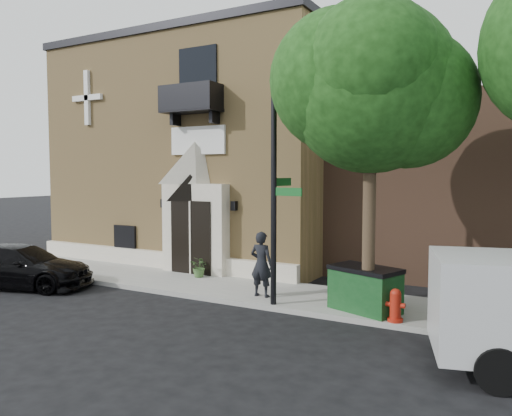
{
  "coord_description": "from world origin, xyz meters",
  "views": [
    {
      "loc": [
        9.54,
        -11.78,
        3.74
      ],
      "look_at": [
        1.91,
        2.0,
        2.63
      ],
      "focal_mm": 35.0,
      "sensor_mm": 36.0,
      "label": 1
    }
  ],
  "objects_px": {
    "black_sedan": "(20,266)",
    "fire_hydrant": "(395,305)",
    "street_sign": "(275,194)",
    "dumpster": "(365,289)",
    "pedestrian_near": "(261,264)"
  },
  "relations": [
    {
      "from": "black_sedan",
      "to": "fire_hydrant",
      "type": "relative_size",
      "value": 5.92
    },
    {
      "from": "black_sedan",
      "to": "street_sign",
      "type": "xyz_separation_m",
      "value": [
        8.47,
        1.65,
        2.47
      ]
    },
    {
      "from": "street_sign",
      "to": "pedestrian_near",
      "type": "relative_size",
      "value": 3.14
    },
    {
      "from": "fire_hydrant",
      "to": "dumpster",
      "type": "height_order",
      "value": "dumpster"
    },
    {
      "from": "street_sign",
      "to": "black_sedan",
      "type": "bearing_deg",
      "value": -162.78
    },
    {
      "from": "black_sedan",
      "to": "fire_hydrant",
      "type": "height_order",
      "value": "black_sedan"
    },
    {
      "from": "pedestrian_near",
      "to": "fire_hydrant",
      "type": "bearing_deg",
      "value": 172.13
    },
    {
      "from": "street_sign",
      "to": "pedestrian_near",
      "type": "height_order",
      "value": "street_sign"
    },
    {
      "from": "fire_hydrant",
      "to": "pedestrian_near",
      "type": "bearing_deg",
      "value": 171.64
    },
    {
      "from": "black_sedan",
      "to": "pedestrian_near",
      "type": "bearing_deg",
      "value": -92.08
    },
    {
      "from": "fire_hydrant",
      "to": "dumpster",
      "type": "xyz_separation_m",
      "value": [
        -0.92,
        0.56,
        0.19
      ]
    },
    {
      "from": "black_sedan",
      "to": "pedestrian_near",
      "type": "height_order",
      "value": "pedestrian_near"
    },
    {
      "from": "street_sign",
      "to": "fire_hydrant",
      "type": "height_order",
      "value": "street_sign"
    },
    {
      "from": "street_sign",
      "to": "fire_hydrant",
      "type": "distance_m",
      "value": 4.19
    },
    {
      "from": "street_sign",
      "to": "dumpster",
      "type": "distance_m",
      "value": 3.42
    }
  ]
}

